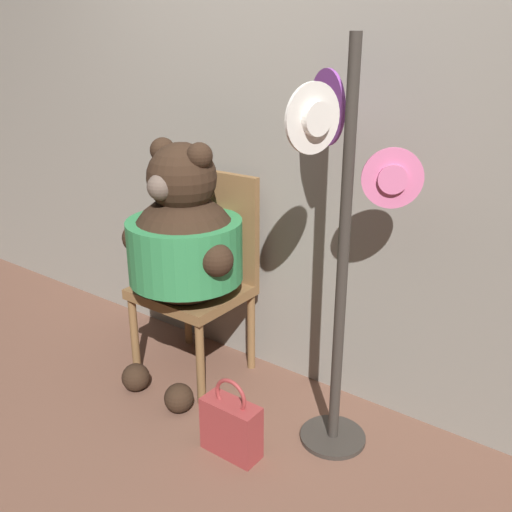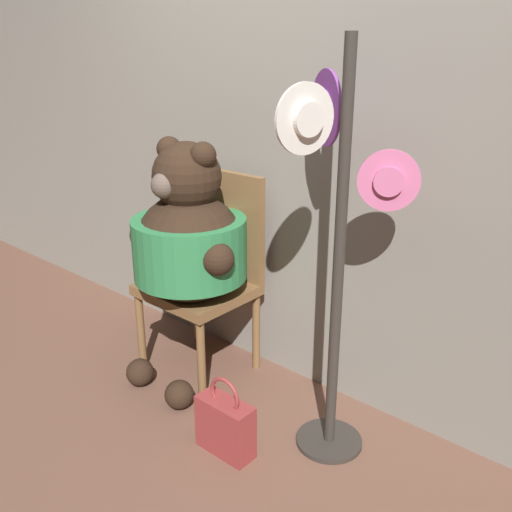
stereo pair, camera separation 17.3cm
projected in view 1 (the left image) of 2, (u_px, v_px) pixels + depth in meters
ground_plane at (221, 432)px, 2.49m from camera, size 14.00×14.00×0.00m
wall_back at (307, 153)px, 2.58m from camera, size 8.00×0.10×2.26m
chair at (202, 269)px, 2.84m from camera, size 0.50×0.45×1.01m
teddy_bear at (184, 243)px, 2.63m from camera, size 0.65×0.57×1.20m
hat_display_rack at (339, 237)px, 2.14m from camera, size 0.52×0.48×1.64m
handbag_on_ground at (231, 426)px, 2.33m from camera, size 0.25×0.11×0.35m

